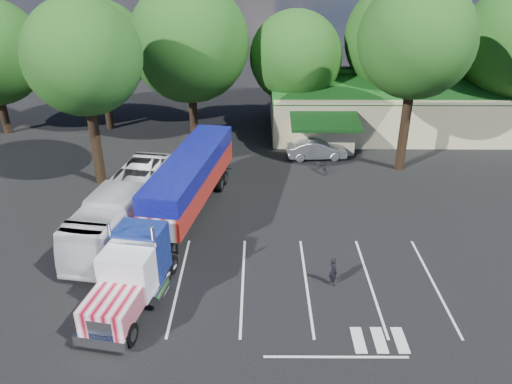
{
  "coord_description": "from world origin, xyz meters",
  "views": [
    {
      "loc": [
        0.77,
        -26.43,
        15.22
      ],
      "look_at": [
        0.64,
        0.33,
        2.0
      ],
      "focal_mm": 35.0,
      "sensor_mm": 36.0,
      "label": 1
    }
  ],
  "objects_px": {
    "semi_truck": "(178,197)",
    "woman": "(333,271)",
    "tour_bus": "(125,207)",
    "silver_sedan": "(317,149)",
    "bicycle": "(321,166)"
  },
  "relations": [
    {
      "from": "bicycle",
      "to": "silver_sedan",
      "type": "bearing_deg",
      "value": 59.11
    },
    {
      "from": "woman",
      "to": "semi_truck",
      "type": "bearing_deg",
      "value": 34.69
    },
    {
      "from": "woman",
      "to": "tour_bus",
      "type": "bearing_deg",
      "value": 42.53
    },
    {
      "from": "semi_truck",
      "to": "woman",
      "type": "relative_size",
      "value": 12.54
    },
    {
      "from": "woman",
      "to": "bicycle",
      "type": "distance_m",
      "value": 13.82
    },
    {
      "from": "tour_bus",
      "to": "silver_sedan",
      "type": "xyz_separation_m",
      "value": [
        12.4,
        11.33,
        -0.8
      ]
    },
    {
      "from": "semi_truck",
      "to": "woman",
      "type": "bearing_deg",
      "value": -21.49
    },
    {
      "from": "tour_bus",
      "to": "bicycle",
      "type": "bearing_deg",
      "value": 44.08
    },
    {
      "from": "woman",
      "to": "bicycle",
      "type": "bearing_deg",
      "value": -27.23
    },
    {
      "from": "semi_truck",
      "to": "tour_bus",
      "type": "distance_m",
      "value": 3.22
    },
    {
      "from": "semi_truck",
      "to": "silver_sedan",
      "type": "height_order",
      "value": "semi_truck"
    },
    {
      "from": "silver_sedan",
      "to": "bicycle",
      "type": "bearing_deg",
      "value": 177.12
    },
    {
      "from": "semi_truck",
      "to": "bicycle",
      "type": "height_order",
      "value": "semi_truck"
    },
    {
      "from": "bicycle",
      "to": "silver_sedan",
      "type": "distance_m",
      "value": 2.73
    },
    {
      "from": "woman",
      "to": "silver_sedan",
      "type": "relative_size",
      "value": 0.32
    }
  ]
}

